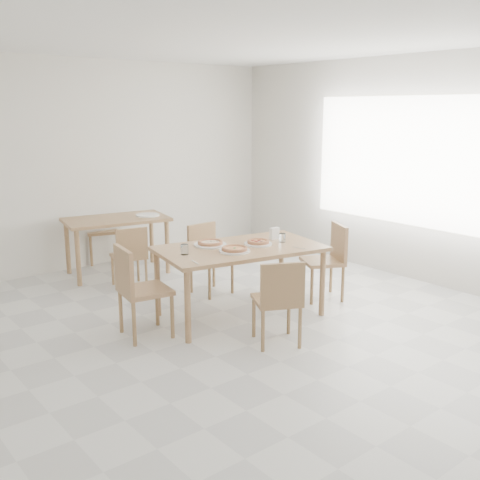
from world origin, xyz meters
TOP-DOWN VIEW (x-y plane):
  - room at (2.98, 0.30)m, footprint 7.28×7.00m
  - main_table at (0.44, 0.66)m, footprint 1.82×1.25m
  - chair_south at (0.22, -0.17)m, footprint 0.55×0.55m
  - chair_north at (0.64, 1.53)m, footprint 0.42×0.42m
  - chair_west at (-0.69, 0.83)m, footprint 0.51×0.51m
  - chair_east at (1.60, 0.46)m, footprint 0.58×0.58m
  - plate_margherita at (0.27, 0.53)m, footprint 0.31×0.31m
  - plate_mushroom at (0.23, 0.90)m, footprint 0.34×0.34m
  - plate_pepperoni at (0.65, 0.61)m, footprint 0.29×0.29m
  - pizza_margherita at (0.27, 0.53)m, footprint 0.29×0.29m
  - pizza_mushroom at (0.23, 0.90)m, footprint 0.33×0.33m
  - pizza_pepperoni at (0.65, 0.61)m, footprint 0.29×0.29m
  - tumbler_a at (-0.18, 0.76)m, footprint 0.08×0.08m
  - tumbler_b at (0.92, 0.54)m, footprint 0.07×0.07m
  - napkin_holder at (0.93, 0.67)m, footprint 0.12×0.06m
  - fork_a at (-0.27, 0.45)m, footprint 0.05×0.17m
  - fork_b at (0.87, 0.23)m, footprint 0.05×0.16m
  - second_table at (0.17, 2.90)m, footprint 1.42×0.98m
  - chair_back_s at (-0.01, 2.21)m, footprint 0.45×0.45m
  - chair_back_n at (0.30, 3.66)m, footprint 0.54×0.54m
  - plate_empty at (0.57, 2.78)m, footprint 0.31×0.31m

SIDE VIEW (x-z plane):
  - chair_back_s at x=-0.01m, z-range 0.06..0.83m
  - chair_north at x=0.64m, z-range 0.07..0.88m
  - chair_south at x=0.22m, z-range 0.07..0.89m
  - chair_east at x=1.60m, z-range 0.07..0.93m
  - chair_back_n at x=0.30m, z-range 0.07..0.95m
  - chair_west at x=-0.69m, z-range 0.07..0.97m
  - second_table at x=0.17m, z-range 0.28..1.03m
  - main_table at x=0.44m, z-range 0.30..1.05m
  - fork_a at x=-0.27m, z-range 0.75..0.76m
  - fork_b at x=0.87m, z-range 0.75..0.76m
  - plate_margherita at x=0.27m, z-range 0.75..0.77m
  - plate_mushroom at x=0.23m, z-range 0.75..0.77m
  - plate_pepperoni at x=0.65m, z-range 0.75..0.77m
  - plate_empty at x=0.57m, z-range 0.75..0.77m
  - pizza_margherita at x=0.27m, z-range 0.76..0.80m
  - pizza_mushroom at x=0.23m, z-range 0.76..0.80m
  - pizza_pepperoni at x=0.65m, z-range 0.77..0.80m
  - tumbler_b at x=0.92m, z-range 0.75..0.84m
  - tumbler_a at x=-0.18m, z-range 0.75..0.85m
  - napkin_holder at x=0.93m, z-range 0.75..0.88m
  - room at x=2.98m, z-range -2.00..5.00m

